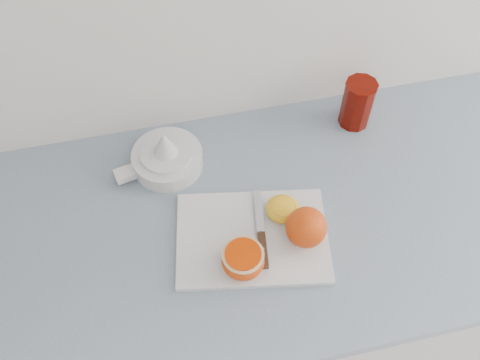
# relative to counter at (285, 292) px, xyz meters

# --- Properties ---
(counter) EXTENTS (2.42, 0.64, 0.89)m
(counter) POSITION_rel_counter_xyz_m (0.00, 0.00, 0.00)
(counter) COLOR silver
(counter) RESTS_ON ground
(cutting_board) EXTENTS (0.34, 0.27, 0.01)m
(cutting_board) POSITION_rel_counter_xyz_m (-0.12, -0.05, 0.45)
(cutting_board) COLOR silver
(cutting_board) RESTS_ON counter
(whole_orange) EXTENTS (0.08, 0.08, 0.08)m
(whole_orange) POSITION_rel_counter_xyz_m (-0.01, -0.08, 0.50)
(whole_orange) COLOR #F33908
(whole_orange) RESTS_ON cutting_board
(half_orange) EXTENTS (0.08, 0.08, 0.05)m
(half_orange) POSITION_rel_counter_xyz_m (-0.15, -0.11, 0.48)
(half_orange) COLOR #F33908
(half_orange) RESTS_ON cutting_board
(squeezed_shell) EXTENTS (0.07, 0.07, 0.03)m
(squeezed_shell) POSITION_rel_counter_xyz_m (-0.04, -0.01, 0.47)
(squeezed_shell) COLOR yellow
(squeezed_shell) RESTS_ON cutting_board
(paring_knife) EXTENTS (0.04, 0.19, 0.01)m
(paring_knife) POSITION_rel_counter_xyz_m (-0.10, -0.08, 0.46)
(paring_knife) COLOR #4E2E1E
(paring_knife) RESTS_ON cutting_board
(citrus_juicer) EXTENTS (0.20, 0.16, 0.11)m
(citrus_juicer) POSITION_rel_counter_xyz_m (-0.26, 0.18, 0.47)
(citrus_juicer) COLOR white
(citrus_juicer) RESTS_ON counter
(red_tumbler) EXTENTS (0.08, 0.08, 0.12)m
(red_tumbler) POSITION_rel_counter_xyz_m (0.20, 0.21, 0.50)
(red_tumbler) COLOR #5E0700
(red_tumbler) RESTS_ON counter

